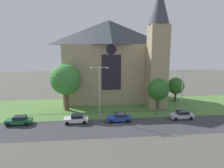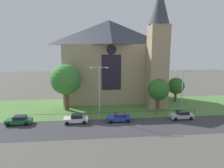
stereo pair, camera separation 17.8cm
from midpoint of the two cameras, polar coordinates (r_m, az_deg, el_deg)
The scene contains 14 objects.
ground at distance 44.06m, azimuth -0.28°, elevation -6.71°, with size 160.00×160.00×0.00m, color #56544C.
road_asphalt at distance 32.80m, azimuth 1.73°, elevation -12.66°, with size 120.00×8.00×0.01m, color #38383D.
grass_verge at distance 42.15m, azimuth -0.02°, elevation -7.48°, with size 120.00×20.00×0.01m, color #517F3D.
church_building at distance 48.87m, azimuth 0.21°, elevation 7.17°, with size 23.20×16.20×26.00m.
iron_railing at distance 36.68m, azimuth 1.25°, elevation -8.57°, with size 31.36×0.07×1.13m.
tree_right_near at distance 42.31m, azimuth 13.73°, elevation -1.59°, with size 4.58×4.58×6.70m.
tree_right_far at distance 50.40m, azimuth 18.54°, elevation -0.54°, with size 4.14×4.14×6.02m.
tree_left_near at distance 41.26m, azimuth -13.45°, elevation 1.25°, with size 6.34×6.34×9.82m.
streetlamp_near at distance 35.06m, azimuth -3.63°, elevation -0.81°, with size 3.37×0.26×9.80m.
streetlamp_far at distance 39.01m, azimuth 20.24°, elevation -0.92°, with size 3.37×0.26×9.06m.
parked_car_green at distance 37.27m, azimuth -25.69°, elevation -9.65°, with size 4.24×2.10×1.51m.
parked_car_white at distance 34.93m, azimuth -10.42°, elevation -10.09°, with size 4.23×2.07×1.51m.
parked_car_blue at distance 35.03m, azimuth 2.24°, elevation -9.87°, with size 4.24×2.09×1.51m.
parked_car_silver at distance 38.54m, azimuth 20.07°, elevation -8.62°, with size 4.21×2.05×1.51m.
Camera 2 is at (-3.86, -32.05, 12.56)m, focal length 30.83 mm.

